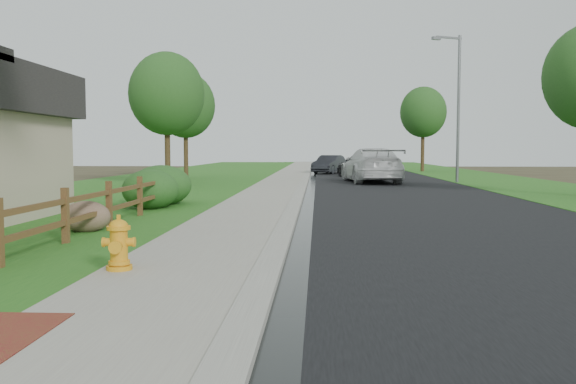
# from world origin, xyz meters

# --- Properties ---
(ground) EXTENTS (120.00, 120.00, 0.00)m
(ground) POSITION_xyz_m (0.00, 0.00, 0.00)
(ground) COLOR #37301E
(road) EXTENTS (8.00, 90.00, 0.02)m
(road) POSITION_xyz_m (4.60, 35.00, 0.01)
(road) COLOR black
(road) RESTS_ON ground
(curb) EXTENTS (0.40, 90.00, 0.12)m
(curb) POSITION_xyz_m (0.40, 35.00, 0.06)
(curb) COLOR gray
(curb) RESTS_ON ground
(wet_gutter) EXTENTS (0.50, 90.00, 0.00)m
(wet_gutter) POSITION_xyz_m (0.75, 35.00, 0.02)
(wet_gutter) COLOR black
(wet_gutter) RESTS_ON road
(sidewalk) EXTENTS (2.20, 90.00, 0.10)m
(sidewalk) POSITION_xyz_m (-0.90, 35.00, 0.05)
(sidewalk) COLOR gray
(sidewalk) RESTS_ON ground
(grass_strip) EXTENTS (1.60, 90.00, 0.06)m
(grass_strip) POSITION_xyz_m (-2.80, 35.00, 0.03)
(grass_strip) COLOR #1D5819
(grass_strip) RESTS_ON ground
(lawn_near) EXTENTS (9.00, 90.00, 0.04)m
(lawn_near) POSITION_xyz_m (-8.00, 35.00, 0.02)
(lawn_near) COLOR #1D5819
(lawn_near) RESTS_ON ground
(verge_far) EXTENTS (6.00, 90.00, 0.04)m
(verge_far) POSITION_xyz_m (11.50, 35.00, 0.02)
(verge_far) COLOR #1D5819
(verge_far) RESTS_ON ground
(ranch_fence) EXTENTS (0.12, 16.92, 1.10)m
(ranch_fence) POSITION_xyz_m (-3.60, 6.40, 0.62)
(ranch_fence) COLOR #4A2C18
(ranch_fence) RESTS_ON ground
(fire_hydrant) EXTENTS (0.51, 0.41, 0.79)m
(fire_hydrant) POSITION_xyz_m (-1.70, 2.53, 0.46)
(fire_hydrant) COLOR orange
(fire_hydrant) RESTS_ON sidewalk
(white_suv) EXTENTS (3.30, 6.65, 1.86)m
(white_suv) POSITION_xyz_m (4.05, 27.60, 0.95)
(white_suv) COLOR silver
(white_suv) RESTS_ON road
(dark_car_mid) EXTENTS (3.72, 5.33, 1.69)m
(dark_car_mid) POSITION_xyz_m (4.10, 33.57, 0.86)
(dark_car_mid) COLOR black
(dark_car_mid) RESTS_ON road
(dark_car_far) EXTENTS (2.82, 4.40, 1.37)m
(dark_car_far) POSITION_xyz_m (2.00, 39.74, 0.70)
(dark_car_far) COLOR black
(dark_car_far) RESTS_ON road
(streetlight) EXTENTS (1.72, 0.89, 7.92)m
(streetlight) POSITION_xyz_m (8.56, 27.49, 4.49)
(streetlight) COLOR slate
(streetlight) RESTS_ON ground
(boulder) EXTENTS (1.13, 0.90, 0.70)m
(boulder) POSITION_xyz_m (-3.90, 7.00, 0.35)
(boulder) COLOR brown
(boulder) RESTS_ON ground
(shrub_c) EXTENTS (1.81, 1.81, 1.22)m
(shrub_c) POSITION_xyz_m (-3.90, 12.09, 0.61)
(shrub_c) COLOR #204719
(shrub_c) RESTS_ON ground
(shrub_d) EXTENTS (2.42, 2.42, 1.32)m
(shrub_d) POSITION_xyz_m (-3.90, 13.38, 0.66)
(shrub_d) COLOR #204719
(shrub_d) RESTS_ON ground
(tree_near_left) EXTENTS (3.74, 3.74, 6.63)m
(tree_near_left) POSITION_xyz_m (-6.37, 24.17, 4.56)
(tree_near_left) COLOR #311F14
(tree_near_left) RESTS_ON ground
(tree_mid_left) EXTENTS (3.65, 3.65, 6.53)m
(tree_mid_left) POSITION_xyz_m (-7.00, 31.30, 4.51)
(tree_mid_left) COLOR #311F14
(tree_mid_left) RESTS_ON ground
(tree_far_right) EXTENTS (3.74, 3.74, 6.89)m
(tree_far_right) POSITION_xyz_m (9.65, 44.18, 4.82)
(tree_far_right) COLOR #311F14
(tree_far_right) RESTS_ON ground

